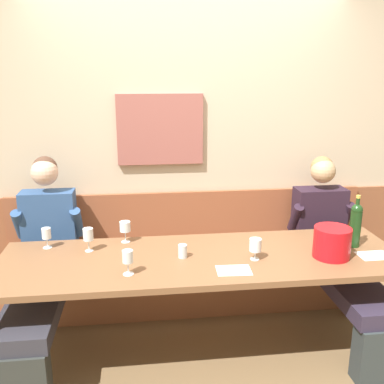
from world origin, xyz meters
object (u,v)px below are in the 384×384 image
(wine_bottle_amber_mid, at_px, (356,224))
(wine_glass_center_rear, at_px, (255,245))
(wine_glass_left_end, at_px, (88,236))
(wine_glass_by_bottle, at_px, (46,235))
(dining_table, at_px, (202,266))
(person_center_left_seat, at_px, (336,249))
(water_tumbler_center, at_px, (183,251))
(ice_bucket, at_px, (332,242))
(wine_glass_near_bucket, at_px, (125,228))
(person_right_seat, at_px, (42,262))
(wall_bench, at_px, (191,274))
(wine_glass_mid_left, at_px, (128,258))

(wine_bottle_amber_mid, bearing_deg, wine_glass_center_rear, -169.57)
(wine_glass_left_end, distance_m, wine_glass_by_bottle, 0.31)
(wine_glass_center_rear, bearing_deg, dining_table, 165.27)
(person_center_left_seat, xyz_separation_m, wine_glass_by_bottle, (-2.11, -0.02, 0.22))
(water_tumbler_center, bearing_deg, wine_bottle_amber_mid, 2.24)
(ice_bucket, bearing_deg, wine_glass_center_rear, 177.82)
(wine_glass_left_end, bearing_deg, wine_glass_near_bucket, 29.44)
(ice_bucket, xyz_separation_m, wine_glass_left_end, (-1.58, 0.29, 0.01))
(person_right_seat, xyz_separation_m, person_center_left_seat, (2.16, 0.00, -0.02))
(ice_bucket, bearing_deg, wine_glass_by_bottle, 168.56)
(wall_bench, bearing_deg, wine_bottle_amber_mid, -29.97)
(wine_glass_center_rear, height_order, wine_glass_near_bucket, wine_glass_near_bucket)
(dining_table, bearing_deg, person_right_seat, 164.90)
(wine_glass_mid_left, bearing_deg, wine_glass_center_rear, 8.41)
(person_right_seat, xyz_separation_m, wine_bottle_amber_mid, (2.16, -0.25, 0.28))
(wine_glass_near_bucket, bearing_deg, dining_table, -31.95)
(wine_glass_near_bucket, bearing_deg, wine_glass_center_rear, -25.71)
(wine_glass_center_rear, bearing_deg, water_tumbler_center, 169.05)
(person_center_left_seat, bearing_deg, person_right_seat, -179.96)
(wall_bench, xyz_separation_m, person_center_left_seat, (1.07, -0.37, 0.32))
(person_right_seat, height_order, ice_bucket, person_right_seat)
(water_tumbler_center, bearing_deg, wine_glass_left_end, 163.94)
(dining_table, bearing_deg, wine_glass_near_bucket, 148.05)
(dining_table, relative_size, ice_bucket, 11.11)
(wine_glass_center_rear, bearing_deg, wall_bench, 113.68)
(water_tumbler_center, bearing_deg, ice_bucket, -6.40)
(person_right_seat, relative_size, wine_glass_near_bucket, 8.49)
(dining_table, bearing_deg, ice_bucket, -7.23)
(dining_table, xyz_separation_m, wine_glass_by_bottle, (-1.04, 0.27, 0.17))
(person_right_seat, bearing_deg, wall_bench, 18.72)
(dining_table, bearing_deg, wine_glass_mid_left, -156.65)
(person_right_seat, height_order, wine_glass_mid_left, person_right_seat)
(wall_bench, relative_size, person_right_seat, 2.28)
(wine_glass_left_end, height_order, wine_glass_near_bucket, wine_glass_left_end)
(wall_bench, relative_size, wine_glass_left_end, 18.19)
(person_right_seat, relative_size, wine_glass_by_bottle, 9.04)
(wine_glass_left_end, relative_size, wine_glass_mid_left, 1.06)
(wine_glass_near_bucket, xyz_separation_m, water_tumbler_center, (0.38, -0.31, -0.07))
(wine_glass_by_bottle, relative_size, water_tumbler_center, 1.65)
(wine_glass_near_bucket, bearing_deg, wine_glass_mid_left, -86.76)
(wall_bench, bearing_deg, ice_bucket, -42.74)
(wine_glass_left_end, bearing_deg, wall_bench, 32.98)
(wine_glass_mid_left, bearing_deg, wine_glass_by_bottle, 139.50)
(wall_bench, height_order, person_right_seat, person_right_seat)
(wine_bottle_amber_mid, relative_size, wine_glass_left_end, 2.26)
(ice_bucket, xyz_separation_m, wine_glass_near_bucket, (-1.34, 0.42, 0.01))
(person_center_left_seat, bearing_deg, wine_bottle_amber_mid, -90.01)
(person_right_seat, relative_size, water_tumbler_center, 14.91)
(ice_bucket, bearing_deg, wine_glass_mid_left, -175.64)
(wine_bottle_amber_mid, height_order, wine_glass_center_rear, wine_bottle_amber_mid)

